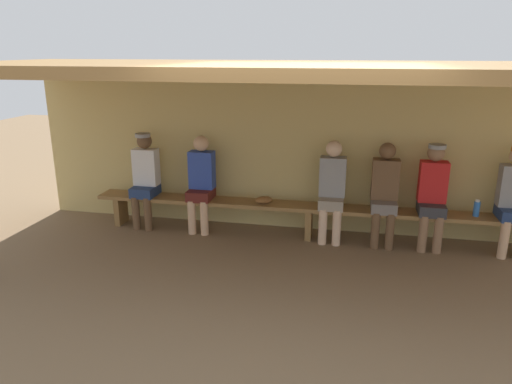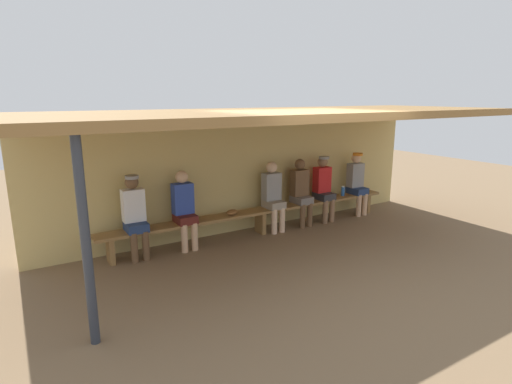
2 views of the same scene
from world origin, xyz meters
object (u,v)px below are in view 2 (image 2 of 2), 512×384
at_px(support_post, 86,244).
at_px(water_bottle_green, 343,191).
at_px(player_in_red, 135,213).
at_px(bench, 260,213).
at_px(baseball_glove_tan, 232,212).
at_px(player_with_sunglasses, 324,185).
at_px(player_near_post, 273,194).
at_px(player_rightmost, 357,181).
at_px(player_in_blue, 184,207).
at_px(player_in_white, 301,190).

bearing_deg(support_post, water_bottle_green, 21.06).
relative_size(player_in_red, water_bottle_green, 6.31).
xyz_separation_m(bench, baseball_glove_tan, (-0.62, -0.02, 0.12)).
height_order(support_post, player_with_sunglasses, support_post).
bearing_deg(water_bottle_green, player_near_post, 179.88).
xyz_separation_m(bench, water_bottle_green, (2.08, -0.00, 0.17)).
xyz_separation_m(support_post, water_bottle_green, (5.45, 2.10, -0.54)).
bearing_deg(player_rightmost, support_post, -160.23).
relative_size(player_near_post, player_in_red, 0.99).
relative_size(bench, player_rightmost, 4.46).
distance_m(bench, player_in_blue, 1.55).
relative_size(player_in_white, baseball_glove_tan, 5.56).
xyz_separation_m(player_in_white, player_with_sunglasses, (0.58, 0.00, 0.02)).
xyz_separation_m(support_post, player_near_post, (3.66, 2.10, -0.37)).
distance_m(bench, player_near_post, 0.45).
height_order(player_in_red, player_rightmost, same).
distance_m(support_post, player_near_post, 4.24).
bearing_deg(baseball_glove_tan, bench, 153.17).
relative_size(player_with_sunglasses, baseball_glove_tan, 5.60).
xyz_separation_m(player_in_red, player_rightmost, (4.81, 0.00, 0.00)).
distance_m(support_post, player_rightmost, 6.23).
distance_m(player_in_blue, player_with_sunglasses, 3.04).
xyz_separation_m(player_in_blue, player_near_post, (1.79, 0.00, 0.00)).
distance_m(player_rightmost, player_with_sunglasses, 0.94).
distance_m(player_in_white, baseball_glove_tan, 1.59).
height_order(player_rightmost, player_with_sunglasses, same).
height_order(player_in_blue, player_with_sunglasses, player_with_sunglasses).
distance_m(player_rightmost, baseball_glove_tan, 3.11).
bearing_deg(baseball_glove_tan, player_in_blue, -30.68).
xyz_separation_m(bench, player_in_blue, (-1.51, 0.00, 0.34)).
height_order(player_in_white, baseball_glove_tan, player_in_white).
relative_size(support_post, player_in_blue, 1.65).
relative_size(player_in_blue, player_in_red, 0.99).
relative_size(support_post, player_in_white, 1.65).
bearing_deg(player_in_white, support_post, -154.09).
distance_m(support_post, bench, 4.04).
height_order(player_in_white, player_with_sunglasses, player_with_sunglasses).
height_order(player_near_post, player_with_sunglasses, player_with_sunglasses).
height_order(player_in_blue, player_near_post, same).
distance_m(player_near_post, baseball_glove_tan, 0.93).
bearing_deg(player_in_white, player_rightmost, 0.02).
height_order(bench, player_in_white, player_in_white).
bearing_deg(player_in_white, bench, -179.82).
bearing_deg(baseball_glove_tan, player_near_post, 152.69).
bearing_deg(player_with_sunglasses, player_near_post, -179.98).
relative_size(bench, water_bottle_green, 28.13).
bearing_deg(support_post, player_in_blue, 48.38).
bearing_deg(player_in_white, baseball_glove_tan, -179.04).
xyz_separation_m(player_in_blue, player_rightmost, (3.99, 0.00, 0.02)).
distance_m(player_near_post, player_with_sunglasses, 1.25).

